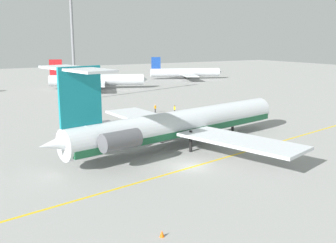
{
  "coord_description": "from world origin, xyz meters",
  "views": [
    {
      "loc": [
        -25.34,
        -38.11,
        15.25
      ],
      "look_at": [
        4.3,
        12.7,
        2.87
      ],
      "focal_mm": 41.96,
      "sensor_mm": 36.0,
      "label": 1
    }
  ],
  "objects": [
    {
      "name": "ground",
      "position": [
        0.0,
        0.0,
        0.0
      ],
      "size": [
        368.85,
        368.85,
        0.0
      ],
      "primitive_type": "plane",
      "color": "gray"
    },
    {
      "name": "main_jetliner",
      "position": [
        3.14,
        8.49,
        3.33
      ],
      "size": [
        41.81,
        37.17,
        12.22
      ],
      "rotation": [
        0.0,
        0.0,
        0.18
      ],
      "color": "silver",
      "rests_on": "ground"
    },
    {
      "name": "airliner_mid_right",
      "position": [
        18.08,
        78.83,
        2.7
      ],
      "size": [
        29.56,
        29.75,
        9.17
      ],
      "rotation": [
        0.0,
        0.0,
        -0.38
      ],
      "color": "silver",
      "rests_on": "ground"
    },
    {
      "name": "airliner_far_right",
      "position": [
        58.57,
        90.92,
        2.51
      ],
      "size": [
        27.54,
        27.7,
        8.53
      ],
      "rotation": [
        0.0,
        0.0,
        -0.38
      ],
      "color": "silver",
      "rests_on": "ground"
    },
    {
      "name": "ground_crew_near_nose",
      "position": [
        16.29,
        30.53,
        1.15
      ],
      "size": [
        0.29,
        0.46,
        1.82
      ],
      "rotation": [
        0.0,
        0.0,
        0.14
      ],
      "color": "black",
      "rests_on": "ground"
    },
    {
      "name": "ground_crew_portside",
      "position": [
        13.45,
        33.75,
        1.13
      ],
      "size": [
        0.45,
        0.28,
        1.78
      ],
      "rotation": [
        0.0,
        0.0,
        1.68
      ],
      "color": "black",
      "rests_on": "ground"
    },
    {
      "name": "safety_cone_nose",
      "position": [
        -11.47,
        -13.4,
        0.28
      ],
      "size": [
        0.4,
        0.4,
        0.55
      ],
      "primitive_type": "cone",
      "color": "#EA590F",
      "rests_on": "ground"
    },
    {
      "name": "taxiway_centreline",
      "position": [
        4.3,
        0.49,
        0.0
      ],
      "size": [
        81.9,
        15.22,
        0.01
      ],
      "primitive_type": "cube",
      "rotation": [
        0.0,
        0.0,
        0.18
      ],
      "color": "gold",
      "rests_on": "ground"
    },
    {
      "name": "light_mast",
      "position": [
        3.91,
        58.54,
        15.12
      ],
      "size": [
        4.0,
        0.7,
        27.79
      ],
      "color": "slate",
      "rests_on": "ground"
    }
  ]
}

